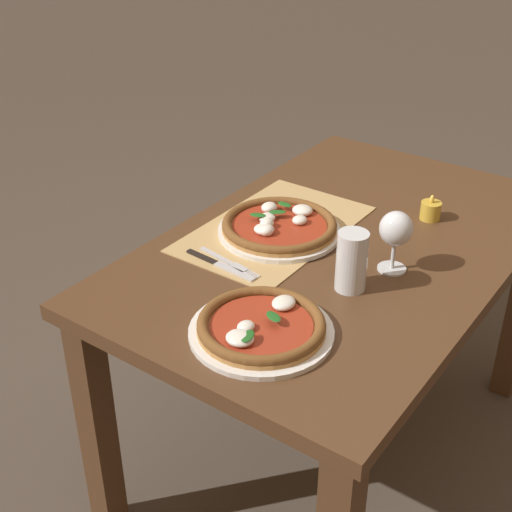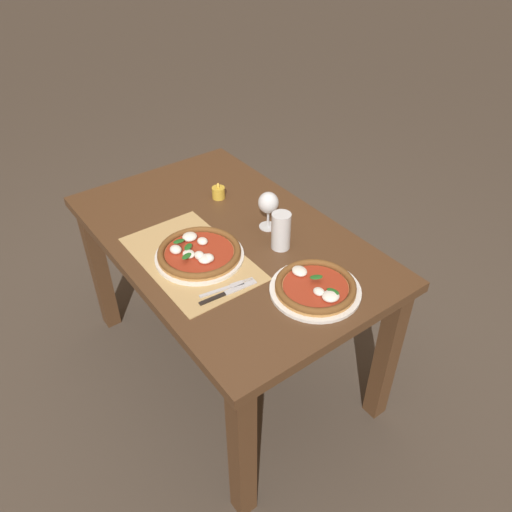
# 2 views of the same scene
# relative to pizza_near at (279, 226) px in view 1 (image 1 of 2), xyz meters

# --- Properties ---
(ground_plane) EXTENTS (24.00, 24.00, 0.00)m
(ground_plane) POSITION_rel_pizza_near_xyz_m (-0.06, 0.16, -0.76)
(ground_plane) COLOR #473D33
(dining_table) EXTENTS (1.30, 0.82, 0.74)m
(dining_table) POSITION_rel_pizza_near_xyz_m (-0.06, 0.16, -0.13)
(dining_table) COLOR #4C301C
(dining_table) RESTS_ON ground
(paper_placemat) EXTENTS (0.54, 0.33, 0.00)m
(paper_placemat) POSITION_rel_pizza_near_xyz_m (-0.01, -0.03, -0.02)
(paper_placemat) COLOR tan
(paper_placemat) RESTS_ON dining_table
(pizza_near) EXTENTS (0.32, 0.32, 0.05)m
(pizza_near) POSITION_rel_pizza_near_xyz_m (0.00, 0.00, 0.00)
(pizza_near) COLOR silver
(pizza_near) RESTS_ON paper_placemat
(pizza_far) EXTENTS (0.31, 0.31, 0.05)m
(pizza_far) POSITION_rel_pizza_near_xyz_m (0.39, 0.22, -0.00)
(pizza_far) COLOR silver
(pizza_far) RESTS_ON dining_table
(wine_glass) EXTENTS (0.08, 0.08, 0.16)m
(wine_glass) POSITION_rel_pizza_near_xyz_m (-0.01, 0.32, 0.08)
(wine_glass) COLOR silver
(wine_glass) RESTS_ON dining_table
(pint_glass) EXTENTS (0.07, 0.07, 0.15)m
(pint_glass) POSITION_rel_pizza_near_xyz_m (0.12, 0.28, 0.05)
(pint_glass) COLOR silver
(pint_glass) RESTS_ON dining_table
(fork) EXTENTS (0.05, 0.20, 0.00)m
(fork) POSITION_rel_pizza_near_xyz_m (0.20, -0.01, -0.02)
(fork) COLOR #B7B7BC
(fork) RESTS_ON paper_placemat
(knife) EXTENTS (0.03, 0.22, 0.01)m
(knife) POSITION_rel_pizza_near_xyz_m (0.22, -0.02, -0.02)
(knife) COLOR black
(knife) RESTS_ON paper_placemat
(votive_candle) EXTENTS (0.06, 0.06, 0.07)m
(votive_candle) POSITION_rel_pizza_near_xyz_m (-0.31, 0.29, 0.00)
(votive_candle) COLOR gold
(votive_candle) RESTS_ON dining_table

